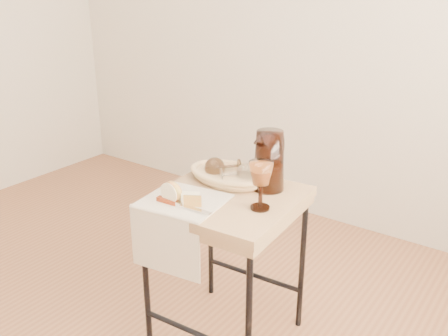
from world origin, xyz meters
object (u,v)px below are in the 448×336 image
Objects in this scene: goblet_lying_b at (236,174)px; apple_half at (173,191)px; table_knife at (181,204)px; wine_goblet at (261,185)px; pitcher at (269,161)px; side_table at (227,270)px; tea_towel at (184,201)px; goblet_lying_a at (225,167)px; bread_basket at (229,176)px.

apple_half is (-0.10, -0.27, -0.01)m from goblet_lying_b.
wine_goblet is at bearing 31.42° from table_knife.
pitcher is 1.52× the size of wine_goblet.
table_knife is (-0.07, -0.19, 0.35)m from side_table.
side_table is 0.40m from goblet_lying_b.
table_knife is at bearing -145.06° from wine_goblet.
tea_towel is at bearing -125.86° from side_table.
pitcher is (0.20, 0.02, 0.07)m from goblet_lying_a.
bread_basket is 0.29m from wine_goblet.
pitcher is at bearing 9.18° from bread_basket.
pitcher is 3.21× the size of apple_half.
side_table is 2.16× the size of bread_basket.
bread_basket is 0.06m from goblet_lying_b.
table_knife is (0.05, -0.02, -0.03)m from apple_half.
side_table is at bearing 171.23° from wine_goblet.
tea_towel is at bearing -154.74° from goblet_lying_b.
wine_goblet is at bearing 100.01° from goblet_lying_a.
goblet_lying_a is at bearing 149.67° from wine_goblet.
apple_half is 0.07m from table_knife.
pitcher is 0.40m from apple_half.
wine_goblet reaches higher than goblet_lying_a.
goblet_lying_b reaches higher than tea_towel.
wine_goblet reaches higher than tea_towel.
tea_towel is 0.06m from table_knife.
goblet_lying_a is at bearing 82.42° from tea_towel.
side_table is 5.21× the size of goblet_lying_b.
goblet_lying_a is at bearing 127.79° from side_table.
goblet_lying_b is 0.56× the size of table_knife.
bread_basket reaches higher than side_table.
goblet_lying_b reaches higher than bread_basket.
goblet_lying_b is at bearing 106.06° from side_table.
tea_towel is at bearing 57.30° from apple_half.
apple_half is at bearing -100.65° from bread_basket.
goblet_lying_a is 0.61× the size of table_knife.
goblet_lying_a is at bearing 88.51° from apple_half.
apple_half is (-0.29, -0.15, -0.05)m from wine_goblet.
goblet_lying_a reaches higher than apple_half.
pitcher is (0.17, 0.03, 0.10)m from bread_basket.
apple_half is 0.38× the size of table_knife.
goblet_lying_a is 0.31m from wine_goblet.
pitcher is (0.13, 0.05, 0.07)m from goblet_lying_b.
apple_half is (-0.22, -0.32, -0.07)m from pitcher.
goblet_lying_a reaches higher than tea_towel.
goblet_lying_a is (-0.00, 0.27, 0.05)m from tea_towel.
tea_towel is (-0.10, -0.14, 0.34)m from side_table.
goblet_lying_b is at bearing 65.39° from tea_towel.
goblet_lying_a is 0.76× the size of wine_goblet.
table_knife is (-0.17, -0.34, -0.11)m from pitcher.
tea_towel is at bearing -141.32° from pitcher.
bread_basket is at bearing 82.98° from apple_half.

